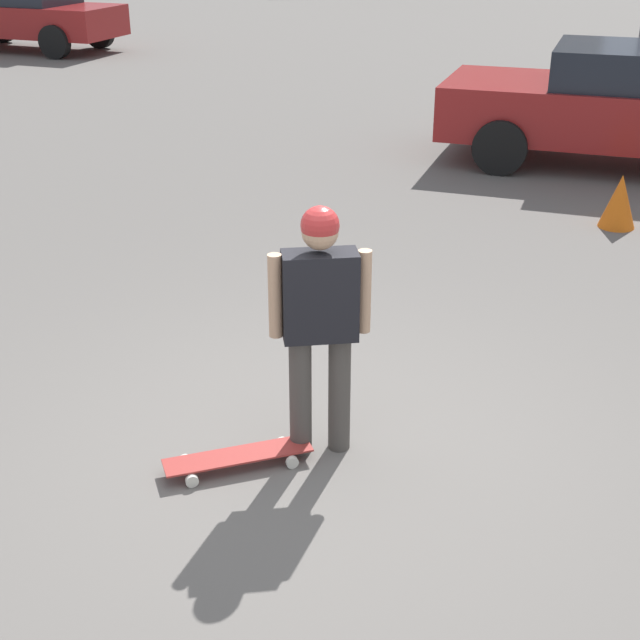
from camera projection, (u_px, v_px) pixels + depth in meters
name	position (u px, v px, depth m)	size (l,w,h in m)	color
ground_plane	(320.00, 448.00, 5.54)	(220.00, 220.00, 0.00)	slate
person	(320.00, 312.00, 5.15)	(0.60, 0.22, 1.57)	#4C4742
skateboard	(238.00, 457.00, 5.33)	(0.91, 0.35, 0.09)	#A5332D
car_parked_near	(627.00, 104.00, 11.23)	(4.83, 3.74, 1.49)	maroon
car_parked_far	(25.00, 15.00, 20.33)	(4.75, 3.75, 1.47)	maroon
traffic_cone	(619.00, 201.00, 9.23)	(0.38, 0.38, 0.56)	orange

